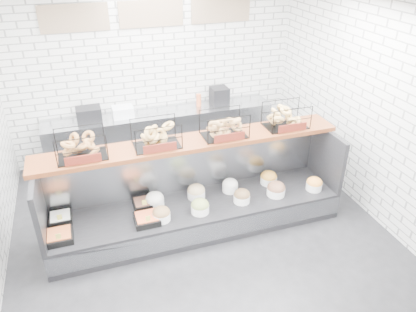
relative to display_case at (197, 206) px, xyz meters
name	(u,v)px	position (x,y,z in m)	size (l,w,h in m)	color
ground	(204,239)	(-0.01, -0.34, -0.33)	(5.50, 5.50, 0.00)	black
room_shell	(188,80)	(-0.01, 0.26, 1.73)	(5.02, 5.51, 3.01)	silver
display_case	(197,206)	(0.00, 0.00, 0.00)	(4.00, 0.90, 1.20)	black
bagel_shelf	(191,133)	(-0.01, 0.18, 1.05)	(4.10, 0.50, 0.40)	#522411
prep_counter	(162,134)	(-0.01, 2.09, 0.14)	(4.00, 0.60, 1.20)	#93969B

